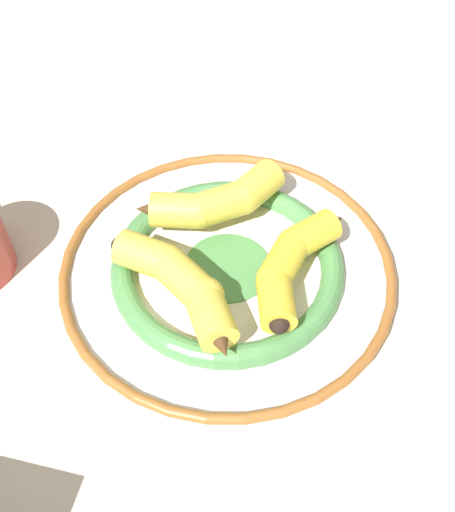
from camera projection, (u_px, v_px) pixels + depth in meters
The scene contains 5 objects.
ground_plane at pixel (210, 306), 0.63m from camera, with size 2.80×2.80×0.00m, color beige.
decorative_bowl at pixel (228, 269), 0.64m from camera, with size 0.36×0.36×0.04m.
banana_a at pixel (182, 285), 0.58m from camera, with size 0.14×0.14×0.04m.
banana_b at pixel (215, 201), 0.65m from camera, with size 0.10×0.16×0.04m.
banana_c at pixel (292, 262), 0.60m from camera, with size 0.16×0.09×0.04m.
Camera 1 is at (0.36, 0.06, 0.52)m, focal length 42.00 mm.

